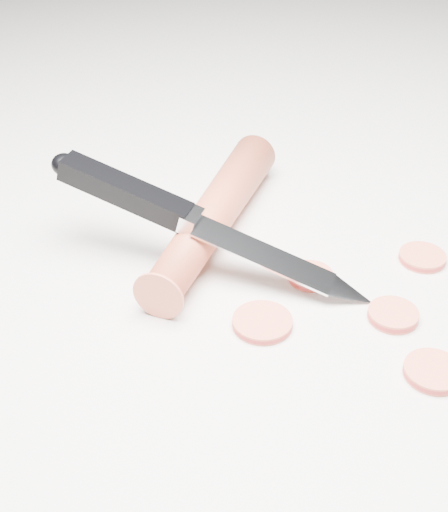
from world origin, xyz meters
TOP-DOWN VIEW (x-y plane):
  - ground at (0.00, 0.00)m, footprint 2.40×2.40m
  - carrot at (-0.02, 0.08)m, footprint 0.18×0.16m
  - carrot_slice_0 at (-0.04, -0.03)m, footprint 0.04×0.04m
  - carrot_slice_1 at (0.04, -0.07)m, footprint 0.03×0.03m
  - carrot_slice_2 at (0.10, -0.03)m, footprint 0.03×0.03m
  - carrot_slice_3 at (0.02, -0.12)m, footprint 0.04×0.04m
  - carrot_slice_4 at (0.02, -0.01)m, footprint 0.03×0.03m
  - kitchen_knife at (-0.04, 0.04)m, footprint 0.18×0.21m

SIDE VIEW (x-z plane):
  - ground at x=0.00m, z-range 0.00..0.00m
  - carrot_slice_4 at x=0.02m, z-range 0.00..0.01m
  - carrot_slice_0 at x=-0.04m, z-range 0.00..0.01m
  - carrot_slice_2 at x=0.10m, z-range 0.00..0.01m
  - carrot_slice_3 at x=0.02m, z-range 0.00..0.01m
  - carrot_slice_1 at x=0.04m, z-range 0.00..0.01m
  - carrot at x=-0.02m, z-range 0.00..0.03m
  - kitchen_knife at x=-0.04m, z-range 0.00..0.07m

